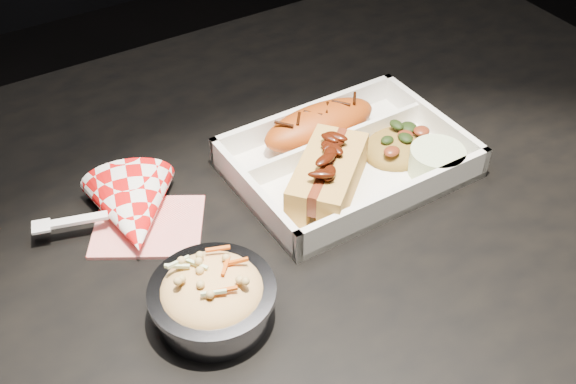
% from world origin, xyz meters
% --- Properties ---
extents(dining_table, '(1.20, 0.80, 0.75)m').
position_xyz_m(dining_table, '(0.00, 0.00, 0.66)').
color(dining_table, black).
rests_on(dining_table, ground).
extents(food_tray, '(0.25, 0.18, 0.04)m').
position_xyz_m(food_tray, '(0.12, 0.03, 0.76)').
color(food_tray, white).
rests_on(food_tray, dining_table).
extents(fried_pastry, '(0.14, 0.06, 0.04)m').
position_xyz_m(fried_pastry, '(0.12, 0.08, 0.78)').
color(fried_pastry, '#A34210').
rests_on(fried_pastry, food_tray).
extents(hotdog, '(0.13, 0.12, 0.06)m').
position_xyz_m(hotdog, '(0.08, -0.00, 0.78)').
color(hotdog, gold).
rests_on(hotdog, food_tray).
extents(fried_rice_mound, '(0.09, 0.07, 0.03)m').
position_xyz_m(fried_rice_mound, '(0.19, 0.01, 0.77)').
color(fried_rice_mound, olive).
rests_on(fried_rice_mound, food_tray).
extents(cupcake_liner, '(0.06, 0.06, 0.03)m').
position_xyz_m(cupcake_liner, '(0.20, -0.04, 0.77)').
color(cupcake_liner, beige).
rests_on(cupcake_liner, food_tray).
extents(foil_coleslaw_cup, '(0.11, 0.11, 0.06)m').
position_xyz_m(foil_coleslaw_cup, '(-0.10, -0.08, 0.78)').
color(foil_coleslaw_cup, silver).
rests_on(foil_coleslaw_cup, dining_table).
extents(napkin_fork, '(0.18, 0.14, 0.10)m').
position_xyz_m(napkin_fork, '(-0.11, 0.07, 0.77)').
color(napkin_fork, red).
rests_on(napkin_fork, dining_table).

